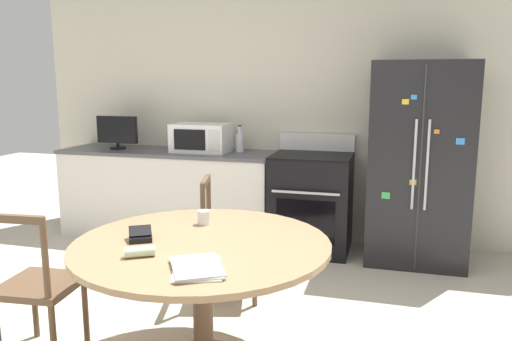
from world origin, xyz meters
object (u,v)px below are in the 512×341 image
counter_bottle (240,142)px  dining_chair_far (228,240)px  countertop_tv (117,131)px  dining_chair_left (37,286)px  microwave (202,138)px  wallet (140,235)px  candle_glass (204,218)px  refrigerator (418,163)px  oven_range (311,202)px

counter_bottle → dining_chair_far: 1.49m
countertop_tv → dining_chair_left: countertop_tv is taller
microwave → wallet: size_ratio=3.26×
candle_glass → wallet: candle_glass is taller
refrigerator → microwave: (-2.05, 0.06, 0.16)m
oven_range → counter_bottle: 0.92m
oven_range → microwave: (-1.11, 0.03, 0.57)m
microwave → counter_bottle: bearing=14.6°
microwave → dining_chair_left: size_ratio=0.61×
dining_chair_left → candle_glass: 1.02m
dining_chair_far → wallet: size_ratio=5.31×
oven_range → countertop_tv: countertop_tv is taller
counter_bottle → countertop_tv: bearing=-174.3°
counter_bottle → dining_chair_far: (0.32, -1.34, -0.57)m
counter_bottle → wallet: 2.37m
oven_range → countertop_tv: size_ratio=2.46×
refrigerator → dining_chair_far: 1.87m
microwave → refrigerator: bearing=-1.6°
refrigerator → microwave: refrigerator is taller
refrigerator → oven_range: refrigerator is taller
counter_bottle → dining_chair_left: bearing=-100.9°
countertop_tv → dining_chair_far: size_ratio=0.49×
countertop_tv → candle_glass: bearing=-48.0°
countertop_tv → wallet: size_ratio=2.59×
refrigerator → countertop_tv: bearing=179.6°
oven_range → countertop_tv: (-2.03, -0.00, 0.62)m
microwave → dining_chair_far: size_ratio=0.61×
dining_chair_left → dining_chair_far: 1.34m
wallet → countertop_tv: bearing=123.0°
microwave → counter_bottle: microwave is taller
counter_bottle → candle_glass: size_ratio=3.13×
counter_bottle → wallet: bearing=-86.0°
dining_chair_far → candle_glass: dining_chair_far is taller
refrigerator → countertop_tv: 2.98m
counter_bottle → microwave: bearing=-165.4°
refrigerator → microwave: bearing=178.4°
refrigerator → candle_glass: 2.25m
dining_chair_left → candle_glass: (0.85, 0.45, 0.34)m
oven_range → counter_bottle: counter_bottle is taller
refrigerator → dining_chair_left: size_ratio=1.95×
refrigerator → dining_chair_far: size_ratio=1.95×
countertop_tv → dining_chair_left: (0.81, -2.30, -0.65)m
candle_glass → wallet: (-0.22, -0.38, -0.01)m
counter_bottle → dining_chair_left: size_ratio=0.29×
dining_chair_left → candle_glass: bearing=22.8°
countertop_tv → wallet: (1.44, -2.23, -0.31)m
countertop_tv → dining_chair_left: size_ratio=0.49×
microwave → wallet: bearing=-76.8°
dining_chair_left → countertop_tv: bearing=104.4°
oven_range → dining_chair_left: (-1.21, -2.30, -0.03)m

